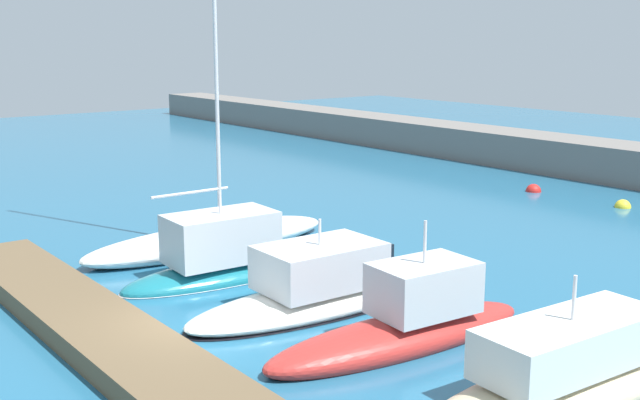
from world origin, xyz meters
The scene contains 9 objects.
ground_plane centered at (0.00, 0.00, 0.00)m, with size 120.00×120.00×0.00m, color #236084.
dock_pier centered at (0.00, -1.94, 0.29)m, with size 21.04×2.29×0.57m, color brown.
sailboat_white_nearest centered at (-7.36, 4.68, 0.46)m, with size 2.69×9.72×20.51m.
motorboat_teal_second centered at (-4.07, 3.40, 0.55)m, with size 2.58×7.29×3.18m.
motorboat_ivory_third centered at (-0.06, 4.21, 0.50)m, with size 2.94×8.95×2.75m.
motorboat_red_fourth centered at (3.47, 4.05, 0.54)m, with size 2.55×7.87×3.39m.
motorboat_sand_fifth centered at (7.56, 5.20, 0.35)m, with size 2.96×9.75×3.02m.
mooring_buoy_yellow centered at (-2.18, 22.79, 0.00)m, with size 0.72×0.72×0.72m, color yellow.
mooring_buoy_red centered at (-6.93, 22.64, 0.00)m, with size 0.75×0.75×0.75m, color red.
Camera 1 is at (16.74, -8.92, 7.48)m, focal length 44.17 mm.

